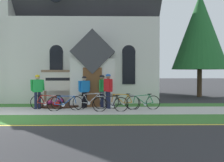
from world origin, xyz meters
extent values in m
plane|color=#2B2B2D|center=(0.00, 4.00, 0.00)|extent=(140.00, 140.00, 0.00)
cube|color=#B7B5AD|center=(1.37, 2.14, 0.01)|extent=(32.00, 2.71, 0.01)
cube|color=#38722D|center=(1.37, -0.32, 0.00)|extent=(32.00, 2.22, 0.01)
cube|color=#38722D|center=(1.37, 4.31, 0.00)|extent=(24.00, 1.62, 0.01)
cube|color=yellow|center=(1.37, -1.58, 0.00)|extent=(28.00, 0.16, 0.01)
cube|color=silver|center=(1.37, 10.42, 2.57)|extent=(12.13, 10.61, 5.13)
cube|color=#424247|center=(1.37, 10.42, 6.88)|extent=(12.63, 10.80, 10.80)
cube|color=silver|center=(3.55, 4.32, 1.30)|extent=(2.40, 1.60, 2.60)
cube|color=#424247|center=(3.55, 4.32, 2.95)|extent=(2.40, 1.80, 2.40)
cube|color=brown|center=(3.55, 3.50, 1.05)|extent=(1.00, 0.06, 2.10)
cube|color=black|center=(1.37, 5.09, 2.10)|extent=(0.76, 0.06, 1.90)
cone|color=black|center=(1.37, 5.09, 3.05)|extent=(0.80, 0.06, 0.80)
cube|color=black|center=(5.62, 5.09, 2.10)|extent=(0.76, 0.06, 1.90)
cone|color=black|center=(5.62, 5.09, 3.05)|extent=(0.80, 0.06, 0.80)
cube|color=#7F6047|center=(0.87, 4.32, 0.41)|extent=(0.12, 0.12, 0.82)
cube|color=#7F6047|center=(2.46, 4.40, 0.41)|extent=(0.12, 0.12, 0.82)
cube|color=silver|center=(1.67, 4.36, 1.34)|extent=(1.90, 0.18, 1.04)
cube|color=#7F6047|center=(1.67, 4.36, 1.92)|extent=(2.02, 0.22, 0.12)
cube|color=black|center=(1.67, 4.32, 1.47)|extent=(1.51, 0.09, 0.16)
cylinder|color=#382319|center=(1.67, 3.97, 0.05)|extent=(2.47, 2.47, 0.10)
ellipsoid|color=#CC338C|center=(2.57, 3.85, 0.22)|extent=(0.36, 0.36, 0.24)
ellipsoid|color=#CC338C|center=(1.68, 4.83, 0.22)|extent=(0.36, 0.36, 0.24)
ellipsoid|color=#CC338C|center=(1.22, 3.85, 0.22)|extent=(0.36, 0.36, 0.24)
ellipsoid|color=red|center=(1.71, 3.06, 0.22)|extent=(0.36, 0.36, 0.24)
torus|color=black|center=(1.81, 1.96, 0.34)|extent=(0.68, 0.26, 0.71)
torus|color=black|center=(2.81, 2.29, 0.34)|extent=(0.68, 0.26, 0.71)
cylinder|color=#194CA5|center=(2.47, 2.18, 0.49)|extent=(0.55, 0.21, 0.43)
cylinder|color=#194CA5|center=(2.36, 2.14, 0.70)|extent=(0.75, 0.28, 0.06)
cylinder|color=#194CA5|center=(2.10, 2.06, 0.50)|extent=(0.26, 0.12, 0.44)
cylinder|color=#194CA5|center=(2.01, 2.03, 0.31)|extent=(0.42, 0.17, 0.09)
cylinder|color=#194CA5|center=(1.90, 1.99, 0.52)|extent=(0.22, 0.10, 0.39)
cylinder|color=#194CA5|center=(2.77, 2.28, 0.51)|extent=(0.12, 0.07, 0.36)
ellipsoid|color=black|center=(1.99, 2.02, 0.74)|extent=(0.25, 0.15, 0.05)
cylinder|color=silver|center=(2.73, 2.26, 0.71)|extent=(0.43, 0.16, 0.03)
cylinder|color=silver|center=(2.21, 2.09, 0.29)|extent=(0.18, 0.08, 0.18)
torus|color=black|center=(2.99, 2.54, 0.36)|extent=(0.74, 0.24, 0.75)
torus|color=black|center=(4.00, 2.83, 0.36)|extent=(0.74, 0.24, 0.75)
cylinder|color=#B7B7BC|center=(3.66, 2.73, 0.54)|extent=(0.56, 0.19, 0.50)
cylinder|color=#B7B7BC|center=(3.55, 2.70, 0.77)|extent=(0.76, 0.24, 0.05)
cylinder|color=#B7B7BC|center=(3.29, 2.62, 0.53)|extent=(0.26, 0.11, 0.47)
cylinder|color=#B7B7BC|center=(3.20, 2.60, 0.33)|extent=(0.42, 0.15, 0.09)
cylinder|color=#B7B7BC|center=(3.09, 2.57, 0.56)|extent=(0.22, 0.09, 0.42)
cylinder|color=#B7B7BC|center=(3.96, 2.81, 0.57)|extent=(0.12, 0.07, 0.42)
ellipsoid|color=black|center=(3.18, 2.59, 0.79)|extent=(0.25, 0.14, 0.05)
cylinder|color=silver|center=(3.92, 2.80, 0.79)|extent=(0.43, 0.15, 0.03)
cylinder|color=silver|center=(3.40, 2.66, 0.31)|extent=(0.18, 0.07, 0.18)
torus|color=black|center=(0.81, 2.71, 0.33)|extent=(0.70, 0.13, 0.70)
torus|color=black|center=(1.87, 2.56, 0.33)|extent=(0.70, 0.13, 0.70)
cylinder|color=#A51E19|center=(1.51, 2.61, 0.48)|extent=(0.57, 0.12, 0.42)
cylinder|color=#A51E19|center=(1.39, 2.63, 0.68)|extent=(0.79, 0.15, 0.05)
cylinder|color=#A51E19|center=(1.12, 2.67, 0.49)|extent=(0.27, 0.07, 0.42)
cylinder|color=#A51E19|center=(1.02, 2.68, 0.31)|extent=(0.43, 0.10, 0.09)
cylinder|color=#A51E19|center=(0.91, 2.70, 0.51)|extent=(0.23, 0.07, 0.37)
cylinder|color=#A51E19|center=(1.82, 2.57, 0.50)|extent=(0.12, 0.05, 0.35)
ellipsoid|color=black|center=(1.00, 2.68, 0.72)|extent=(0.25, 0.11, 0.05)
cylinder|color=silver|center=(1.78, 2.57, 0.69)|extent=(0.44, 0.09, 0.03)
cylinder|color=silver|center=(1.23, 2.65, 0.28)|extent=(0.18, 0.05, 0.18)
torus|color=black|center=(6.62, 2.49, 0.34)|extent=(0.71, 0.11, 0.71)
torus|color=black|center=(5.62, 2.38, 0.34)|extent=(0.71, 0.11, 0.71)
cylinder|color=#19723F|center=(5.96, 2.42, 0.49)|extent=(0.54, 0.09, 0.42)
cylinder|color=#19723F|center=(6.07, 2.43, 0.71)|extent=(0.74, 0.12, 0.09)
cylinder|color=#19723F|center=(6.33, 2.46, 0.51)|extent=(0.26, 0.06, 0.46)
cylinder|color=#19723F|center=(6.42, 2.47, 0.31)|extent=(0.41, 0.08, 0.09)
cylinder|color=#19723F|center=(6.53, 2.48, 0.54)|extent=(0.22, 0.06, 0.41)
cylinder|color=#19723F|center=(5.66, 2.39, 0.51)|extent=(0.12, 0.05, 0.35)
ellipsoid|color=black|center=(6.44, 2.47, 0.76)|extent=(0.25, 0.11, 0.05)
cylinder|color=silver|center=(5.70, 2.39, 0.70)|extent=(0.44, 0.08, 0.03)
cylinder|color=silver|center=(6.22, 2.45, 0.29)|extent=(0.18, 0.04, 0.18)
torus|color=black|center=(5.57, 2.58, 0.35)|extent=(0.73, 0.19, 0.74)
torus|color=black|center=(4.56, 2.80, 0.35)|extent=(0.73, 0.19, 0.74)
cylinder|color=orange|center=(4.90, 2.73, 0.52)|extent=(0.55, 0.16, 0.48)
cylinder|color=orange|center=(5.02, 2.70, 0.74)|extent=(0.75, 0.20, 0.05)
cylinder|color=orange|center=(5.28, 2.64, 0.52)|extent=(0.26, 0.09, 0.45)
cylinder|color=orange|center=(5.37, 2.62, 0.32)|extent=(0.41, 0.12, 0.09)
cylinder|color=orange|center=(5.48, 2.60, 0.54)|extent=(0.22, 0.08, 0.40)
cylinder|color=orange|center=(4.60, 2.79, 0.55)|extent=(0.12, 0.06, 0.40)
ellipsoid|color=black|center=(5.39, 2.62, 0.76)|extent=(0.25, 0.13, 0.05)
cylinder|color=silver|center=(4.64, 2.78, 0.77)|extent=(0.44, 0.12, 0.03)
cylinder|color=silver|center=(5.17, 2.67, 0.30)|extent=(0.18, 0.06, 0.18)
torus|color=black|center=(4.98, 1.79, 0.33)|extent=(0.70, 0.05, 0.70)
torus|color=black|center=(3.98, 1.78, 0.33)|extent=(0.70, 0.05, 0.70)
cylinder|color=black|center=(4.32, 1.78, 0.49)|extent=(0.54, 0.04, 0.44)
cylinder|color=black|center=(4.43, 1.78, 0.71)|extent=(0.74, 0.05, 0.07)
cylinder|color=black|center=(4.69, 1.79, 0.51)|extent=(0.25, 0.04, 0.46)
cylinder|color=black|center=(4.78, 1.79, 0.31)|extent=(0.41, 0.04, 0.09)
cylinder|color=black|center=(4.89, 1.79, 0.53)|extent=(0.21, 0.04, 0.41)
cylinder|color=black|center=(4.02, 1.78, 0.52)|extent=(0.12, 0.04, 0.37)
ellipsoid|color=black|center=(4.80, 1.79, 0.76)|extent=(0.24, 0.08, 0.05)
cylinder|color=silver|center=(4.06, 1.78, 0.72)|extent=(0.44, 0.04, 0.03)
cylinder|color=silver|center=(4.58, 1.79, 0.28)|extent=(0.18, 0.02, 0.18)
cylinder|color=#191E38|center=(0.75, 2.73, 0.43)|extent=(0.15, 0.15, 0.86)
cylinder|color=#191E38|center=(0.91, 2.81, 0.43)|extent=(0.15, 0.15, 0.86)
cube|color=green|center=(0.83, 2.77, 1.17)|extent=(0.52, 0.40, 0.63)
sphere|color=tan|center=(0.83, 2.77, 1.60)|extent=(0.22, 0.22, 0.22)
ellipsoid|color=gold|center=(0.83, 2.77, 1.66)|extent=(0.34, 0.35, 0.16)
cylinder|color=green|center=(0.56, 2.67, 1.20)|extent=(0.09, 0.18, 0.57)
cylinder|color=green|center=(1.11, 2.87, 1.20)|extent=(0.09, 0.24, 0.57)
cylinder|color=#191E38|center=(4.05, 3.31, 0.42)|extent=(0.15, 0.15, 0.85)
cylinder|color=#191E38|center=(4.08, 3.46, 0.42)|extent=(0.15, 0.15, 0.85)
cube|color=green|center=(4.06, 3.39, 1.15)|extent=(0.29, 0.51, 0.62)
sphere|color=#936B51|center=(4.06, 3.39, 1.57)|extent=(0.22, 0.22, 0.22)
ellipsoid|color=black|center=(4.06, 3.39, 1.63)|extent=(0.31, 0.28, 0.15)
cylinder|color=green|center=(3.97, 3.11, 1.18)|extent=(0.09, 0.17, 0.56)
cylinder|color=green|center=(4.16, 3.66, 1.18)|extent=(0.09, 0.13, 0.56)
cylinder|color=black|center=(3.09, 3.12, 0.41)|extent=(0.15, 0.15, 0.82)
cylinder|color=black|center=(3.21, 3.21, 0.41)|extent=(0.15, 0.15, 0.82)
cube|color=blue|center=(3.15, 3.16, 1.12)|extent=(0.49, 0.44, 0.60)
sphere|color=tan|center=(3.15, 3.16, 1.52)|extent=(0.21, 0.21, 0.21)
ellipsoid|color=black|center=(3.15, 3.16, 1.58)|extent=(0.34, 0.34, 0.15)
cylinder|color=blue|center=(2.90, 3.02, 1.15)|extent=(0.09, 0.18, 0.54)
cylinder|color=blue|center=(3.39, 3.30, 1.15)|extent=(0.09, 0.14, 0.54)
cylinder|color=#191E38|center=(4.42, 2.77, 0.44)|extent=(0.15, 0.15, 0.87)
cylinder|color=#191E38|center=(4.34, 2.89, 0.44)|extent=(0.15, 0.15, 0.87)
cube|color=red|center=(4.38, 2.83, 1.19)|extent=(0.45, 0.52, 0.64)
sphere|color=#936B51|center=(4.38, 2.83, 1.63)|extent=(0.23, 0.23, 0.23)
ellipsoid|color=#1E59B2|center=(4.38, 2.83, 1.69)|extent=(0.37, 0.36, 0.16)
cylinder|color=red|center=(4.52, 2.56, 1.23)|extent=(0.09, 0.24, 0.58)
cylinder|color=red|center=(4.24, 3.09, 1.23)|extent=(0.09, 0.13, 0.58)
cylinder|color=#4C3823|center=(11.32, 9.53, 1.04)|extent=(0.35, 0.35, 2.07)
cone|color=#23662D|center=(11.32, 9.53, 4.93)|extent=(4.15, 4.15, 5.72)
camera|label=1|loc=(4.26, -11.30, 1.85)|focal=44.76mm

